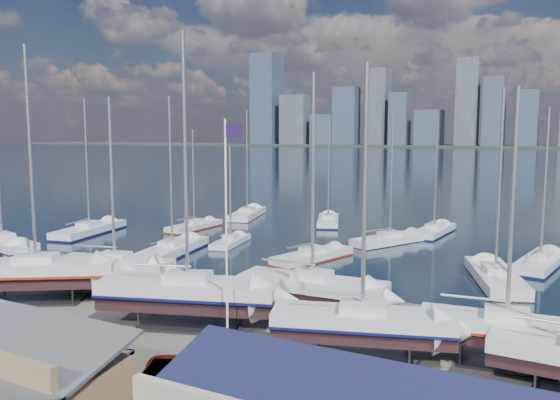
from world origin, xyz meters
The scene contains 26 objects.
ground centered at (0.00, -10.00, 0.00)m, with size 1400.00×1400.00×0.00m, color #605E59.
water centered at (0.00, 300.00, -0.15)m, with size 1400.00×600.00×0.40m, color #1A2D3C.
far_shore centered at (0.00, 560.00, 1.10)m, with size 1400.00×80.00×2.20m, color #2D332D.
skyline centered at (-7.83, 553.76, 39.09)m, with size 639.14×43.80×107.69m.
sailboat_cradle_0 centered at (-24.16, -6.74, 2.05)m, with size 10.03×4.93×15.65m.
sailboat_cradle_1 centered at (-12.46, -12.31, 2.19)m, with size 11.42×8.91×18.39m.
sailboat_cradle_2 centered at (-9.16, -7.88, 2.02)m, with size 9.45×4.50×14.95m.
sailboat_cradle_3 centered at (0.53, -11.43, 2.19)m, with size 11.85×6.64×18.28m.
sailboat_cradle_4 centered at (6.86, -6.40, 2.08)m, with size 9.93×3.10×16.06m.
sailboat_cradle_5 centered at (12.05, -11.35, 2.06)m, with size 10.12×5.59×15.79m.
sailboat_cradle_6 centered at (18.95, -8.50, 2.00)m, with size 9.15×3.47×14.55m.
sailboat_moored_0 centered at (-30.28, 9.28, 0.31)m, with size 5.59×12.02×17.35m.
sailboat_moored_1 centered at (-20.94, 18.09, 0.31)m, with size 2.82×9.07×13.44m.
sailboat_moored_2 centered at (-20.26, 30.24, 0.32)m, with size 5.97×11.36×16.52m.
sailboat_moored_3 centered at (-13.86, 4.87, 0.31)m, with size 5.25×11.60×16.75m.
sailboat_moored_4 centered at (-11.27, 11.78, 0.33)m, with size 3.57×7.79×11.36m.
sailboat_moored_5 centered at (-7.20, 30.03, 0.31)m, with size 6.10×10.11×14.63m.
sailboat_moored_6 centered at (-0.06, 9.04, 0.31)m, with size 5.35×9.94×14.32m.
sailboat_moored_7 centered at (4.21, 20.61, 0.32)m, with size 7.00×10.18×15.09m.
sailboat_moored_8 centered at (7.37, 28.67, 0.31)m, with size 3.64×10.10×14.79m.
sailboat_moored_9 centered at (16.59, 8.63, 0.32)m, with size 6.39×11.38×16.57m.
sailboat_moored_10 centered at (19.66, 16.26, 0.31)m, with size 4.65×10.59×15.31m.
car_a centered at (-5.53, -18.23, 0.78)m, with size 1.85×4.60×1.57m, color gray.
car_c centered at (5.54, -20.05, 0.81)m, with size 2.67×5.79×1.61m, color gray.
car_d centered at (2.33, -21.72, 0.81)m, with size 2.27×5.58×1.62m, color gray.
flagpole centered at (4.30, -12.52, 7.56)m, with size 1.14×0.12×13.01m.
Camera 1 is at (21.26, -38.38, 12.06)m, focal length 35.00 mm.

